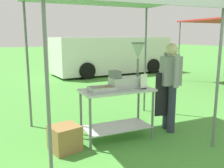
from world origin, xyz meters
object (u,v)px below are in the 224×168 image
Objects in this scene: stall_canopy at (115,0)px; donut_tray at (103,90)px; supply_crate at (65,138)px; van_white at (112,55)px; donut_fryer at (129,72)px; menu_sign at (144,82)px; vendor at (170,83)px; donut_cart at (117,104)px.

stall_canopy is 6.54× the size of donut_tray.
donut_tray reaches higher than supply_crate.
van_white is at bearing 65.00° from donut_tray.
donut_fryer is 7.56m from van_white.
menu_sign is 0.50× the size of supply_crate.
donut_fryer is 0.14× the size of van_white.
donut_fryer is at bearing 130.12° from menu_sign.
donut_fryer is 1.49m from supply_crate.
vendor is at bearing 1.49° from supply_crate.
stall_canopy is at bearing -113.61° from van_white.
supply_crate is at bearing 177.24° from menu_sign.
menu_sign is at bearing -9.97° from donut_tray.
menu_sign is (0.42, -0.25, -1.33)m from stall_canopy.
donut_fryer reaches higher than supply_crate.
menu_sign reaches higher than donut_tray.
van_white is (2.80, 7.01, -0.25)m from donut_fryer.
supply_crate is (-0.65, -0.06, -0.69)m from donut_tray.
stall_canopy is 2.26× the size of donut_cart.
vendor is (1.04, -0.14, -1.39)m from stall_canopy.
supply_crate is 0.09× the size of van_white.
vendor is 2.08m from supply_crate.
van_white is at bearing 70.02° from menu_sign.
donut_fryer is (0.51, 0.09, 0.23)m from donut_tray.
donut_cart is 0.57m from menu_sign.
van_white is at bearing 61.02° from supply_crate.
donut_cart is at bearing -113.32° from van_white.
donut_fryer is 3.06× the size of menu_sign.
donut_cart is at bearing 160.07° from menu_sign.
donut_cart is 0.38m from donut_tray.
donut_fryer is at bearing -10.03° from stall_canopy.
donut_fryer is at bearing 7.01° from supply_crate.
donut_fryer reaches higher than vendor.
stall_canopy is at bearing 149.20° from menu_sign.
donut_cart is at bearing -167.47° from donut_fryer.
stall_canopy reaches higher than menu_sign.
donut_tray is 0.07× the size of van_white.
vendor is (1.04, -0.04, 0.29)m from donut_cart.
stall_canopy is 1.44m from donut_tray.
donut_cart is 0.75× the size of vendor.
vendor is at bearing -2.05° from donut_cart.
van_white is (2.00, 7.11, -0.02)m from vendor.
vendor is 7.38m from van_white.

